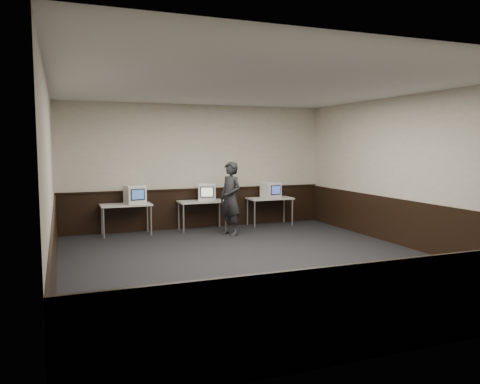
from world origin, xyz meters
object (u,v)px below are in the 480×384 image
at_px(desk_left, 126,207).
at_px(desk_right, 270,200).
at_px(emac_left, 135,195).
at_px(emac_right, 271,190).
at_px(desk_center, 202,203).
at_px(person, 231,199).
at_px(emac_center, 207,192).

relative_size(desk_left, desk_right, 1.00).
height_order(emac_left, emac_right, emac_left).
height_order(desk_left, desk_center, same).
bearing_deg(desk_right, emac_right, -84.93).
distance_m(desk_right, person, 1.72).
xyz_separation_m(desk_center, person, (0.45, -0.90, 0.20)).
bearing_deg(desk_center, person, -63.63).
xyz_separation_m(emac_left, person, (2.13, -0.87, -0.09)).
bearing_deg(desk_right, emac_center, -178.79).
bearing_deg(emac_center, desk_right, 18.17).
bearing_deg(desk_center, emac_center, -17.09).
xyz_separation_m(desk_left, emac_center, (2.02, -0.04, 0.29)).
bearing_deg(emac_right, desk_right, 83.30).
distance_m(desk_left, emac_center, 2.04).
bearing_deg(emac_center, desk_center, 179.87).
bearing_deg(emac_left, person, -31.07).
xyz_separation_m(emac_left, emac_center, (1.81, -0.01, -0.00)).
bearing_deg(emac_left, desk_right, -8.41).
bearing_deg(desk_left, desk_right, 0.00).
xyz_separation_m(desk_right, person, (-1.45, -0.90, 0.20)).
relative_size(desk_right, emac_center, 2.09).
bearing_deg(desk_right, desk_center, 180.00).
height_order(desk_right, emac_right, emac_right).
height_order(desk_left, desk_right, same).
height_order(emac_right, person, person).
relative_size(desk_right, emac_left, 2.24).
bearing_deg(desk_center, emac_left, -179.03).
xyz_separation_m(emac_right, person, (-1.46, -0.85, -0.08)).
relative_size(emac_left, person, 0.30).
height_order(desk_center, emac_right, emac_right).
distance_m(desk_center, person, 1.03).
bearing_deg(person, desk_center, -175.99).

